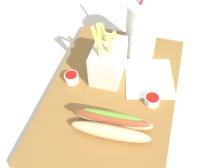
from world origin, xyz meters
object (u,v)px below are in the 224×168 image
Objects in this scene: ketchup_cup_1 at (72,77)px; napkin_stack at (149,78)px; soda_cup at (141,30)px; hot_dog_1 at (112,124)px; ketchup_cup_2 at (152,100)px; fries_basket at (108,61)px.

ketchup_cup_1 is 0.26× the size of napkin_stack.
soda_cup reaches higher than hot_dog_1.
ketchup_cup_2 is (-0.16, -0.06, -0.07)m from soda_cup.
soda_cup is 0.22m from ketchup_cup_1.
fries_basket reaches higher than ketchup_cup_2.
hot_dog_1 is 0.17m from ketchup_cup_1.
soda_cup is 0.26m from hot_dog_1.
ketchup_cup_2 is at bearing -165.65° from napkin_stack.
ketchup_cup_1 is at bearing 119.99° from fries_basket.
ketchup_cup_2 reaches higher than napkin_stack.
soda_cup is 0.12m from fries_basket.
ketchup_cup_1 is 0.98× the size of ketchup_cup_2.
ketchup_cup_1 is 0.19m from napkin_stack.
ketchup_cup_2 is at bearing -159.28° from soda_cup.
napkin_stack is at bearing -154.56° from soda_cup.
ketchup_cup_1 is at bearing 50.39° from hot_dog_1.
napkin_stack is (0.17, -0.05, -0.02)m from hot_dog_1.
fries_basket is at bearing -60.01° from ketchup_cup_1.
ketchup_cup_1 is (0.11, 0.13, -0.01)m from hot_dog_1.
napkin_stack is (0.01, -0.10, -0.04)m from fries_basket.
ketchup_cup_1 is at bearing 136.12° from soda_cup.
napkin_stack is (0.06, -0.19, -0.01)m from ketchup_cup_1.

